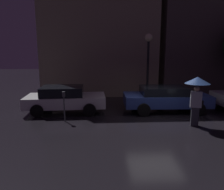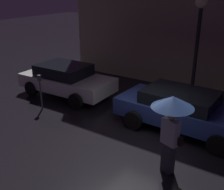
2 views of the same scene
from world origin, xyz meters
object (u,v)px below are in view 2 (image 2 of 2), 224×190
object	(u,v)px
pedestrian_with_umbrella	(172,114)
street_lamp_near	(199,26)
parked_car_blue	(183,109)
parked_car_white	(66,79)
parking_meter	(40,88)

from	to	relation	value
pedestrian_with_umbrella	street_lamp_near	size ratio (longest dim) A/B	0.50
parked_car_blue	street_lamp_near	distance (m)	3.30
parked_car_white	parked_car_blue	xyz separation A→B (m)	(5.24, -0.16, -0.00)
parked_car_blue	street_lamp_near	world-z (taller)	street_lamp_near
parking_meter	street_lamp_near	distance (m)	6.30
street_lamp_near	pedestrian_with_umbrella	bearing A→B (deg)	-77.73
parked_car_white	parking_meter	bearing A→B (deg)	-84.58
parked_car_white	pedestrian_with_umbrella	bearing A→B (deg)	-25.76
parked_car_blue	parked_car_white	bearing A→B (deg)	179.81
parked_car_white	parked_car_blue	distance (m)	5.24
parked_car_white	street_lamp_near	distance (m)	5.71
street_lamp_near	parked_car_blue	bearing A→B (deg)	-78.08
pedestrian_with_umbrella	parking_meter	size ratio (longest dim) A/B	1.53
parked_car_white	street_lamp_near	size ratio (longest dim) A/B	0.99
pedestrian_with_umbrella	street_lamp_near	bearing A→B (deg)	-59.06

